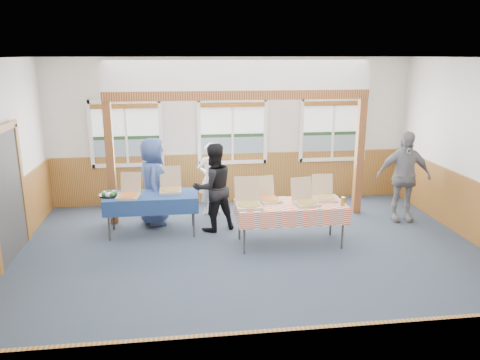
# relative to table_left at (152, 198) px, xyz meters

# --- Properties ---
(floor) EXTENTS (8.00, 8.00, 0.00)m
(floor) POSITION_rel_table_left_xyz_m (1.71, -1.65, -0.70)
(floor) COLOR #293144
(floor) RESTS_ON ground
(ceiling) EXTENTS (8.00, 8.00, 0.00)m
(ceiling) POSITION_rel_table_left_xyz_m (1.71, -1.65, 2.50)
(ceiling) COLOR white
(ceiling) RESTS_ON wall_back
(wall_back) EXTENTS (8.00, 0.00, 8.00)m
(wall_back) POSITION_rel_table_left_xyz_m (1.71, 1.85, 0.90)
(wall_back) COLOR silver
(wall_back) RESTS_ON floor
(wall_front) EXTENTS (8.00, 0.00, 8.00)m
(wall_front) POSITION_rel_table_left_xyz_m (1.71, -5.15, 0.90)
(wall_front) COLOR silver
(wall_front) RESTS_ON floor
(wainscot_back) EXTENTS (7.98, 0.05, 1.10)m
(wainscot_back) POSITION_rel_table_left_xyz_m (1.71, 1.83, -0.15)
(wainscot_back) COLOR brown
(wainscot_back) RESTS_ON floor
(cased_opening) EXTENTS (0.06, 1.30, 2.10)m
(cased_opening) POSITION_rel_table_left_xyz_m (-2.25, -0.75, 0.35)
(cased_opening) COLOR #373737
(cased_opening) RESTS_ON wall_left
(window_left) EXTENTS (1.56, 0.10, 1.46)m
(window_left) POSITION_rel_table_left_xyz_m (-0.59, 1.81, 0.98)
(window_left) COLOR white
(window_left) RESTS_ON wall_back
(window_mid) EXTENTS (1.56, 0.10, 1.46)m
(window_mid) POSITION_rel_table_left_xyz_m (1.71, 1.81, 0.98)
(window_mid) COLOR white
(window_mid) RESTS_ON wall_back
(window_right) EXTENTS (1.56, 0.10, 1.46)m
(window_right) POSITION_rel_table_left_xyz_m (4.01, 1.81, 0.98)
(window_right) COLOR white
(window_right) RESTS_ON wall_back
(post_left) EXTENTS (0.15, 0.15, 2.40)m
(post_left) POSITION_rel_table_left_xyz_m (-0.79, 0.65, 0.50)
(post_left) COLOR #5C2714
(post_left) RESTS_ON floor
(post_right) EXTENTS (0.15, 0.15, 2.40)m
(post_right) POSITION_rel_table_left_xyz_m (4.21, 0.65, 0.50)
(post_right) COLOR #5C2714
(post_right) RESTS_ON floor
(cross_beam) EXTENTS (5.15, 0.18, 0.18)m
(cross_beam) POSITION_rel_table_left_xyz_m (1.71, 0.65, 1.79)
(cross_beam) COLOR #5C2714
(cross_beam) RESTS_ON post_left
(table_left) EXTENTS (1.85, 1.44, 0.76)m
(table_left) POSITION_rel_table_left_xyz_m (0.00, 0.00, 0.00)
(table_left) COLOR #373737
(table_left) RESTS_ON floor
(table_right) EXTENTS (2.00, 1.16, 0.76)m
(table_right) POSITION_rel_table_left_xyz_m (2.42, -0.85, 0.01)
(table_right) COLOR #373737
(table_right) RESTS_ON floor
(pizza_box_a) EXTENTS (0.44, 0.51, 0.41)m
(pizza_box_a) POSITION_rel_table_left_xyz_m (-0.39, -0.11, 0.13)
(pizza_box_a) COLOR tan
(pizza_box_a) RESTS_ON table_left
(pizza_box_b) EXTENTS (0.40, 0.49, 0.44)m
(pizza_box_b) POSITION_rel_table_left_xyz_m (0.35, 0.16, 0.13)
(pizza_box_b) COLOR tan
(pizza_box_b) RESTS_ON table_left
(pizza_box_c) EXTENTS (0.43, 0.53, 0.47)m
(pizza_box_c) POSITION_rel_table_left_xyz_m (1.67, -0.94, 0.13)
(pizza_box_c) COLOR tan
(pizza_box_c) RESTS_ON table_right
(pizza_box_d) EXTENTS (0.46, 0.52, 0.40)m
(pizza_box_d) POSITION_rel_table_left_xyz_m (2.06, -0.66, 0.13)
(pizza_box_d) COLOR tan
(pizza_box_d) RESTS_ON table_right
(pizza_box_e) EXTENTS (0.45, 0.52, 0.42)m
(pizza_box_e) POSITION_rel_table_left_xyz_m (2.66, -0.92, 0.13)
(pizza_box_e) COLOR tan
(pizza_box_e) RESTS_ON table_right
(pizza_box_f) EXTENTS (0.39, 0.47, 0.41)m
(pizza_box_f) POSITION_rel_table_left_xyz_m (3.07, -0.70, 0.13)
(pizza_box_f) COLOR tan
(pizza_box_f) RESTS_ON table_right
(veggie_tray) EXTENTS (0.38, 0.38, 0.09)m
(veggie_tray) POSITION_rel_table_left_xyz_m (-0.75, 0.00, 0.09)
(veggie_tray) COLOR black
(veggie_tray) RESTS_ON table_left
(drink_glass) EXTENTS (0.07, 0.07, 0.15)m
(drink_glass) POSITION_rel_table_left_xyz_m (3.27, -1.10, 0.14)
(drink_glass) COLOR olive
(drink_glass) RESTS_ON table_right
(woman_white) EXTENTS (0.58, 0.39, 1.53)m
(woman_white) POSITION_rel_table_left_xyz_m (1.17, 0.95, 0.07)
(woman_white) COLOR white
(woman_white) RESTS_ON floor
(woman_black) EXTENTS (0.99, 0.88, 1.67)m
(woman_black) POSITION_rel_table_left_xyz_m (1.15, 0.04, 0.14)
(woman_black) COLOR black
(woman_black) RESTS_ON floor
(man_blue) EXTENTS (0.58, 0.86, 1.72)m
(man_blue) POSITION_rel_table_left_xyz_m (0.01, 0.56, 0.16)
(man_blue) COLOR #334780
(man_blue) RESTS_ON floor
(person_grey) EXTENTS (1.12, 0.60, 1.81)m
(person_grey) POSITION_rel_table_left_xyz_m (4.93, 0.10, 0.21)
(person_grey) COLOR gray
(person_grey) RESTS_ON floor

